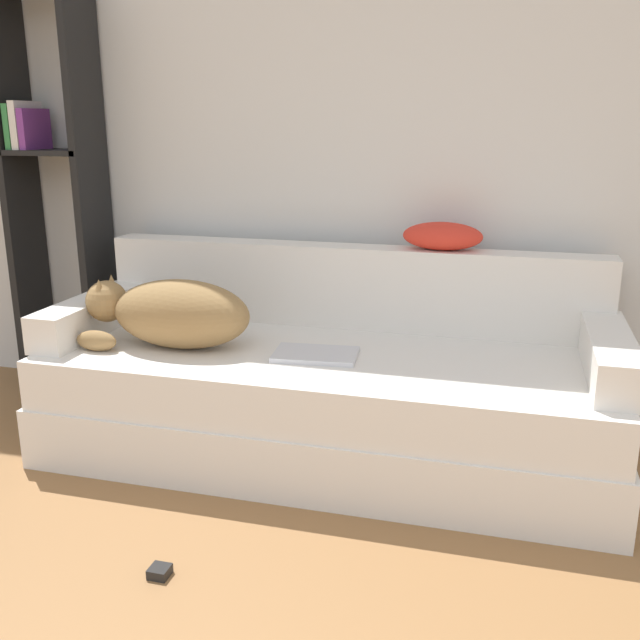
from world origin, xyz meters
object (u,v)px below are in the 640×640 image
object	(u,v)px
couch	(326,403)
throw_pillow	(443,236)
dog	(172,313)
power_adapter	(160,572)
bookshelf	(53,180)
laptop	(316,354)

from	to	relation	value
couch	throw_pillow	distance (m)	0.83
couch	dog	xyz separation A→B (m)	(-0.60, -0.10, 0.36)
throw_pillow	power_adapter	bearing A→B (deg)	-116.86
bookshelf	throw_pillow	bearing A→B (deg)	-0.27
laptop	bookshelf	bearing A→B (deg)	155.95
couch	dog	world-z (taller)	dog
throw_pillow	power_adapter	xyz separation A→B (m)	(-0.66, -1.30, -0.83)
dog	bookshelf	xyz separation A→B (m)	(-0.83, 0.49, 0.46)
throw_pillow	bookshelf	distance (m)	1.83
couch	bookshelf	size ratio (longest dim) A/B	1.18
dog	throw_pillow	bearing A→B (deg)	26.12
throw_pillow	power_adapter	world-z (taller)	throw_pillow
dog	laptop	bearing A→B (deg)	2.08
couch	laptop	bearing A→B (deg)	-104.39
bookshelf	power_adapter	xyz separation A→B (m)	(1.16, -1.31, -1.01)
couch	throw_pillow	xyz separation A→B (m)	(0.39, 0.38, 0.63)
couch	throw_pillow	bearing A→B (deg)	44.46
bookshelf	laptop	bearing A→B (deg)	-18.54
laptop	throw_pillow	xyz separation A→B (m)	(0.41, 0.46, 0.40)
bookshelf	couch	bearing A→B (deg)	-15.30
dog	power_adapter	world-z (taller)	dog
couch	bookshelf	xyz separation A→B (m)	(-1.43, 0.39, 0.81)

